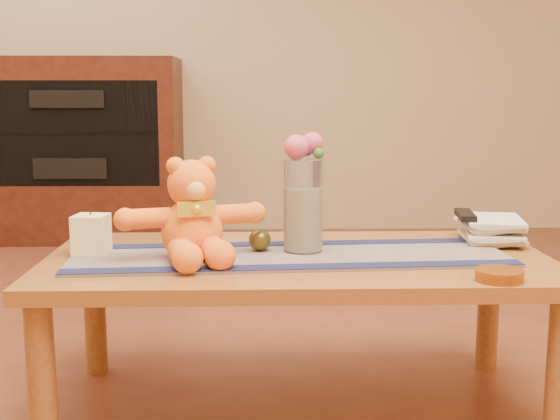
{
  "coord_description": "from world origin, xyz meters",
  "views": [
    {
      "loc": [
        -0.1,
        -2.0,
        0.91
      ],
      "look_at": [
        -0.05,
        0.0,
        0.58
      ],
      "focal_mm": 46.92,
      "sensor_mm": 36.0,
      "label": 1
    }
  ],
  "objects_px": {
    "teddy_bear": "(192,210)",
    "tv_remote": "(465,215)",
    "glass_vase": "(303,206)",
    "pillar_candle": "(91,234)",
    "book_bottom": "(464,238)",
    "amber_dish": "(499,275)",
    "bronze_ball": "(260,240)"
  },
  "relations": [
    {
      "from": "pillar_candle",
      "to": "book_bottom",
      "type": "bearing_deg",
      "value": 8.22
    },
    {
      "from": "book_bottom",
      "to": "glass_vase",
      "type": "bearing_deg",
      "value": -159.4
    },
    {
      "from": "glass_vase",
      "to": "book_bottom",
      "type": "relative_size",
      "value": 1.17
    },
    {
      "from": "glass_vase",
      "to": "tv_remote",
      "type": "distance_m",
      "value": 0.52
    },
    {
      "from": "pillar_candle",
      "to": "bronze_ball",
      "type": "xyz_separation_m",
      "value": [
        0.47,
        0.01,
        -0.02
      ]
    },
    {
      "from": "teddy_bear",
      "to": "tv_remote",
      "type": "relative_size",
      "value": 2.39
    },
    {
      "from": "tv_remote",
      "to": "book_bottom",
      "type": "bearing_deg",
      "value": 90.0
    },
    {
      "from": "bronze_ball",
      "to": "amber_dish",
      "type": "distance_m",
      "value": 0.66
    },
    {
      "from": "book_bottom",
      "to": "bronze_ball",
      "type": "bearing_deg",
      "value": -162.84
    },
    {
      "from": "glass_vase",
      "to": "amber_dish",
      "type": "height_order",
      "value": "glass_vase"
    },
    {
      "from": "amber_dish",
      "to": "pillar_candle",
      "type": "bearing_deg",
      "value": 163.94
    },
    {
      "from": "pillar_candle",
      "to": "glass_vase",
      "type": "relative_size",
      "value": 0.41
    },
    {
      "from": "glass_vase",
      "to": "amber_dish",
      "type": "distance_m",
      "value": 0.57
    },
    {
      "from": "teddy_bear",
      "to": "glass_vase",
      "type": "xyz_separation_m",
      "value": [
        0.31,
        0.07,
        0.0
      ]
    },
    {
      "from": "bronze_ball",
      "to": "amber_dish",
      "type": "bearing_deg",
      "value": -28.42
    },
    {
      "from": "teddy_bear",
      "to": "book_bottom",
      "type": "relative_size",
      "value": 1.72
    },
    {
      "from": "glass_vase",
      "to": "bronze_ball",
      "type": "xyz_separation_m",
      "value": [
        -0.12,
        0.0,
        -0.1
      ]
    },
    {
      "from": "pillar_candle",
      "to": "tv_remote",
      "type": "bearing_deg",
      "value": 7.72
    },
    {
      "from": "glass_vase",
      "to": "amber_dish",
      "type": "bearing_deg",
      "value": -34.1
    },
    {
      "from": "teddy_bear",
      "to": "tv_remote",
      "type": "xyz_separation_m",
      "value": [
        0.81,
        0.21,
        -0.05
      ]
    },
    {
      "from": "amber_dish",
      "to": "tv_remote",
      "type": "bearing_deg",
      "value": 85.0
    },
    {
      "from": "pillar_candle",
      "to": "bronze_ball",
      "type": "bearing_deg",
      "value": 1.45
    },
    {
      "from": "book_bottom",
      "to": "amber_dish",
      "type": "xyz_separation_m",
      "value": [
        -0.04,
        -0.46,
        0.0
      ]
    },
    {
      "from": "amber_dish",
      "to": "teddy_bear",
      "type": "bearing_deg",
      "value": 162.7
    },
    {
      "from": "bronze_ball",
      "to": "tv_remote",
      "type": "height_order",
      "value": "tv_remote"
    },
    {
      "from": "amber_dish",
      "to": "book_bottom",
      "type": "bearing_deg",
      "value": 84.96
    },
    {
      "from": "pillar_candle",
      "to": "amber_dish",
      "type": "xyz_separation_m",
      "value": [
        1.05,
        -0.3,
        -0.05
      ]
    },
    {
      "from": "teddy_bear",
      "to": "book_bottom",
      "type": "xyz_separation_m",
      "value": [
        0.81,
        0.22,
        -0.13
      ]
    },
    {
      "from": "teddy_bear",
      "to": "tv_remote",
      "type": "bearing_deg",
      "value": -1.49
    },
    {
      "from": "bronze_ball",
      "to": "tv_remote",
      "type": "bearing_deg",
      "value": 12.36
    },
    {
      "from": "bronze_ball",
      "to": "glass_vase",
      "type": "bearing_deg",
      "value": -1.68
    },
    {
      "from": "pillar_candle",
      "to": "tv_remote",
      "type": "height_order",
      "value": "pillar_candle"
    }
  ]
}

